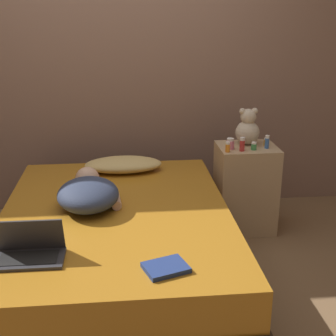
{
  "coord_description": "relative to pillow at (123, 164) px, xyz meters",
  "views": [
    {
      "loc": [
        0.06,
        -2.62,
        1.67
      ],
      "look_at": [
        0.34,
        0.24,
        0.67
      ],
      "focal_mm": 50.0,
      "sensor_mm": 36.0,
      "label": 1
    }
  ],
  "objects": [
    {
      "name": "nightstand",
      "position": [
        0.93,
        -0.06,
        -0.2
      ],
      "size": [
        0.44,
        0.37,
        0.67
      ],
      "color": "tan",
      "rests_on": "ground_plane"
    },
    {
      "name": "laptop",
      "position": [
        -0.48,
        -1.24,
        -0.01
      ],
      "size": [
        0.35,
        0.2,
        0.2
      ],
      "rotation": [
        0.0,
        0.0,
        -0.01
      ],
      "color": "#333338",
      "rests_on": "bed"
    },
    {
      "name": "book",
      "position": [
        0.19,
        -1.41,
        -0.04
      ],
      "size": [
        0.24,
        0.21,
        0.02
      ],
      "rotation": [
        0.0,
        0.0,
        0.33
      ],
      "color": "navy",
      "rests_on": "bed"
    },
    {
      "name": "teddy_bear",
      "position": [
        0.94,
        -0.0,
        0.25
      ],
      "size": [
        0.18,
        0.18,
        0.28
      ],
      "color": "beige",
      "rests_on": "nightstand"
    },
    {
      "name": "person_lying",
      "position": [
        -0.22,
        -0.61,
        0.03
      ],
      "size": [
        0.41,
        0.62,
        0.18
      ],
      "rotation": [
        0.0,
        0.0,
        0.08
      ],
      "color": "#2D3851",
      "rests_on": "bed"
    },
    {
      "name": "bottle_amber",
      "position": [
        1.07,
        -0.06,
        0.16
      ],
      "size": [
        0.03,
        0.03,
        0.06
      ],
      "color": "gold",
      "rests_on": "nightstand"
    },
    {
      "name": "bottle_blue",
      "position": [
        1.06,
        -0.12,
        0.18
      ],
      "size": [
        0.03,
        0.03,
        0.1
      ],
      "color": "#3866B2",
      "rests_on": "nightstand"
    },
    {
      "name": "wall_back",
      "position": [
        -0.05,
        0.52,
        0.76
      ],
      "size": [
        8.0,
        0.06,
        2.6
      ],
      "color": "#846656",
      "rests_on": "ground_plane"
    },
    {
      "name": "bottle_red",
      "position": [
        0.86,
        -0.17,
        0.18
      ],
      "size": [
        0.04,
        0.04,
        0.1
      ],
      "color": "#B72D2D",
      "rests_on": "nightstand"
    },
    {
      "name": "pillow",
      "position": [
        0.0,
        0.0,
        0.0
      ],
      "size": [
        0.57,
        0.29,
        0.11
      ],
      "color": "tan",
      "rests_on": "bed"
    },
    {
      "name": "bottle_orange",
      "position": [
        0.75,
        -0.18,
        0.17
      ],
      "size": [
        0.03,
        0.03,
        0.07
      ],
      "color": "orange",
      "rests_on": "nightstand"
    },
    {
      "name": "bottle_pink",
      "position": [
        0.78,
        -0.11,
        0.17
      ],
      "size": [
        0.06,
        0.06,
        0.08
      ],
      "color": "pink",
      "rests_on": "nightstand"
    },
    {
      "name": "bottle_green",
      "position": [
        0.95,
        -0.15,
        0.16
      ],
      "size": [
        0.04,
        0.04,
        0.06
      ],
      "color": "#3D8E4C",
      "rests_on": "nightstand"
    },
    {
      "name": "ground_plane",
      "position": [
        -0.05,
        -0.71,
        -0.54
      ],
      "size": [
        12.0,
        12.0,
        0.0
      ],
      "primitive_type": "plane",
      "color": "brown"
    },
    {
      "name": "bed",
      "position": [
        -0.05,
        -0.71,
        -0.3
      ],
      "size": [
        1.41,
        1.9,
        0.49
      ],
      "color": "#2D2319",
      "rests_on": "ground_plane"
    }
  ]
}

